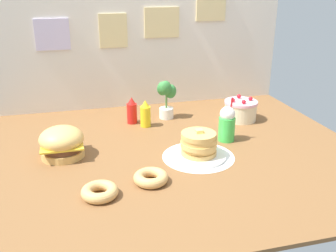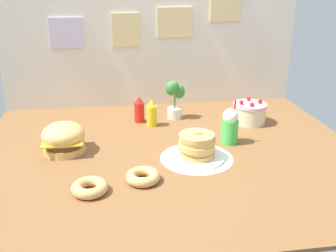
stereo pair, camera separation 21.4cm
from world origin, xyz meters
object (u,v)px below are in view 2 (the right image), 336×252
(donut_pink_glaze, at_px, (90,187))
(potted_plant, at_px, (175,98))
(layer_cake, at_px, (249,113))
(ketchup_bottle, at_px, (139,110))
(mustard_bottle, at_px, (152,114))
(cream_soda_cup, at_px, (230,126))
(burger, at_px, (64,138))
(donut_chocolate, at_px, (143,176))
(pancake_stack, at_px, (197,147))

(donut_pink_glaze, bearing_deg, potted_plant, 59.53)
(layer_cake, xyz_separation_m, ketchup_bottle, (-0.74, 0.13, 0.01))
(mustard_bottle, relative_size, potted_plant, 0.66)
(cream_soda_cup, xyz_separation_m, donut_pink_glaze, (-0.80, -0.46, -0.08))
(burger, xyz_separation_m, potted_plant, (0.71, 0.46, 0.07))
(ketchup_bottle, height_order, cream_soda_cup, cream_soda_cup)
(potted_plant, bearing_deg, layer_cake, -18.79)
(mustard_bottle, bearing_deg, donut_chocolate, -99.53)
(mustard_bottle, distance_m, cream_soda_cup, 0.56)
(mustard_bottle, bearing_deg, layer_cake, -3.68)
(layer_cake, bearing_deg, donut_chocolate, -138.38)
(mustard_bottle, xyz_separation_m, donut_pink_glaze, (-0.38, -0.81, -0.06))
(cream_soda_cup, bearing_deg, ketchup_bottle, 138.97)
(pancake_stack, xyz_separation_m, layer_cake, (0.47, 0.49, 0.00))
(burger, bearing_deg, donut_chocolate, -44.69)
(burger, relative_size, mustard_bottle, 1.33)
(potted_plant, bearing_deg, ketchup_bottle, -171.30)
(burger, bearing_deg, cream_soda_cup, -1.07)
(cream_soda_cup, relative_size, donut_pink_glaze, 1.61)
(ketchup_bottle, height_order, potted_plant, potted_plant)
(burger, relative_size, pancake_stack, 0.78)
(pancake_stack, distance_m, potted_plant, 0.66)
(pancake_stack, bearing_deg, burger, 164.83)
(pancake_stack, height_order, donut_chocolate, pancake_stack)
(burger, xyz_separation_m, pancake_stack, (0.72, -0.20, -0.02))
(pancake_stack, relative_size, cream_soda_cup, 1.13)
(ketchup_bottle, relative_size, cream_soda_cup, 0.67)
(ketchup_bottle, height_order, donut_pink_glaze, ketchup_bottle)
(ketchup_bottle, bearing_deg, donut_pink_glaze, -108.46)
(mustard_bottle, xyz_separation_m, potted_plant, (0.17, 0.12, 0.06))
(layer_cake, height_order, donut_pink_glaze, layer_cake)
(burger, bearing_deg, ketchup_bottle, 42.56)
(donut_chocolate, xyz_separation_m, potted_plant, (0.30, 0.87, 0.12))
(pancake_stack, xyz_separation_m, donut_chocolate, (-0.31, -0.21, -0.04))
(burger, height_order, potted_plant, potted_plant)
(pancake_stack, xyz_separation_m, cream_soda_cup, (0.24, 0.18, 0.04))
(cream_soda_cup, bearing_deg, potted_plant, 118.04)
(pancake_stack, bearing_deg, mustard_bottle, 109.58)
(ketchup_bottle, bearing_deg, mustard_bottle, -48.16)
(donut_pink_glaze, height_order, donut_chocolate, same)
(ketchup_bottle, xyz_separation_m, potted_plant, (0.25, 0.04, 0.06))
(burger, relative_size, cream_soda_cup, 0.88)
(burger, relative_size, donut_pink_glaze, 1.43)
(mustard_bottle, bearing_deg, potted_plant, 35.36)
(ketchup_bottle, bearing_deg, potted_plant, 8.70)
(mustard_bottle, bearing_deg, donut_pink_glaze, -114.85)
(donut_pink_glaze, bearing_deg, burger, 108.63)
(layer_cake, height_order, donut_chocolate, layer_cake)
(pancake_stack, bearing_deg, donut_chocolate, -146.27)
(pancake_stack, distance_m, ketchup_bottle, 0.67)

